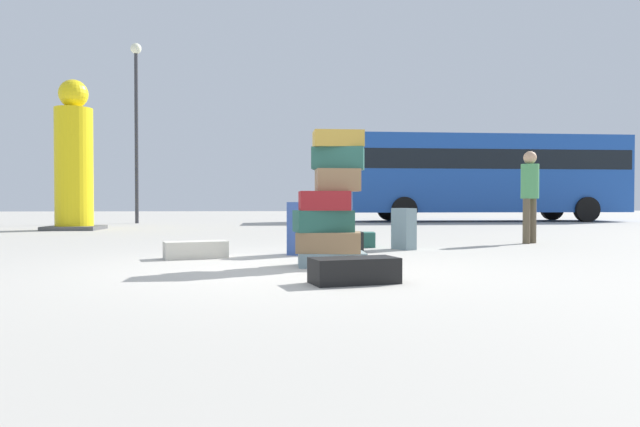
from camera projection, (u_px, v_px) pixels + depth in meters
The scene contains 12 objects.
ground_plane at pixel (293, 268), 6.11m from camera, with size 80.00×80.00×0.00m, color #ADA89E.
suitcase_tower at pixel (331, 206), 6.34m from camera, with size 0.84×0.72×1.51m.
suitcase_navy_behind_tower at pixel (302, 228), 7.69m from camera, with size 0.31×0.38×0.71m, color #334F99.
suitcase_slate_right_side at pixel (404, 229), 8.54m from camera, with size 0.19×0.40×0.62m, color gray.
suitcase_cream_white_trunk at pixel (196, 250), 7.18m from camera, with size 0.78×0.32×0.21m, color beige.
suitcase_black_left_side at pixel (339, 242), 7.97m from camera, with size 0.65×0.32×0.29m, color black.
suitcase_black_upright_blue at pixel (354, 270), 4.96m from camera, with size 0.75×0.35×0.22m, color black.
suitcase_teal_foreground_near at pixel (353, 240), 9.01m from camera, with size 0.69×0.40×0.23m, color #26594C.
person_bearded_onlooker at pixel (530, 189), 9.77m from camera, with size 0.30×0.30×1.58m.
yellow_dummy_statue at pixel (74, 163), 14.62m from camera, with size 1.31×1.31×3.84m.
parked_bus at pixel (484, 172), 21.36m from camera, with size 10.29×2.77×3.15m.
lamp_post at pixel (136, 106), 19.13m from camera, with size 0.36×0.36×6.04m.
Camera 1 is at (-0.27, -6.10, 0.70)m, focal length 32.04 mm.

